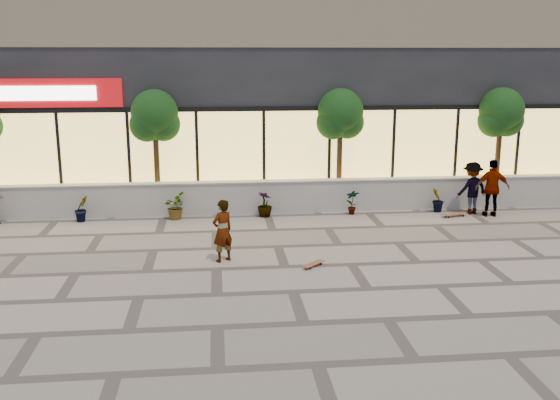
{
  "coord_description": "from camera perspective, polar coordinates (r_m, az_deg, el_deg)",
  "views": [
    {
      "loc": [
        -1.58,
        -12.49,
        4.95
      ],
      "look_at": [
        0.04,
        3.14,
        1.3
      ],
      "focal_mm": 40.0,
      "sensor_mm": 36.0,
      "label": 1
    }
  ],
  "objects": [
    {
      "name": "skater_center",
      "position": [
        15.29,
        -5.28,
        -2.82
      ],
      "size": [
        0.68,
        0.63,
        1.56
      ],
      "primitive_type": "imported",
      "rotation": [
        0.0,
        0.0,
        3.75
      ],
      "color": "silver",
      "rests_on": "ground"
    },
    {
      "name": "shrub_d",
      "position": [
        19.54,
        -1.41,
        -0.38
      ],
      "size": [
        0.64,
        0.64,
        0.81
      ],
      "primitive_type": "imported",
      "rotation": [
        0.0,
        0.0,
        2.46
      ],
      "color": "#133C16",
      "rests_on": "ground"
    },
    {
      "name": "ground",
      "position": [
        13.53,
        1.21,
        -8.38
      ],
      "size": [
        80.0,
        80.0,
        0.0
      ],
      "primitive_type": "plane",
      "color": "#A99D92",
      "rests_on": "ground"
    },
    {
      "name": "shrub_b",
      "position": [
        19.91,
        -17.69,
        -0.75
      ],
      "size": [
        0.57,
        0.57,
        0.81
      ],
      "primitive_type": "imported",
      "rotation": [
        0.0,
        0.0,
        0.82
      ],
      "color": "#133C16",
      "rests_on": "ground"
    },
    {
      "name": "shrub_c",
      "position": [
        19.53,
        -9.62,
        -0.57
      ],
      "size": [
        0.68,
        0.77,
        0.81
      ],
      "primitive_type": "imported",
      "rotation": [
        0.0,
        0.0,
        1.64
      ],
      "color": "#133C16",
      "rests_on": "ground"
    },
    {
      "name": "skateboard_right_near",
      "position": [
        20.35,
        15.67,
        -1.24
      ],
      "size": [
        0.89,
        0.42,
        0.1
      ],
      "rotation": [
        0.0,
        0.0,
        0.24
      ],
      "color": "brown",
      "rests_on": "ground"
    },
    {
      "name": "shrub_e",
      "position": [
        19.95,
        6.64,
        -0.18
      ],
      "size": [
        0.46,
        0.35,
        0.81
      ],
      "primitive_type": "imported",
      "rotation": [
        0.0,
        0.0,
        3.28
      ],
      "color": "#133C16",
      "rests_on": "ground"
    },
    {
      "name": "skater_right_near",
      "position": [
        20.6,
        18.84,
        1.04
      ],
      "size": [
        1.11,
        0.58,
        1.8
      ],
      "primitive_type": "imported",
      "rotation": [
        0.0,
        0.0,
        3.01
      ],
      "color": "silver",
      "rests_on": "ground"
    },
    {
      "name": "skater_right_far",
      "position": [
        20.75,
        17.14,
        1.05
      ],
      "size": [
        1.21,
        0.9,
        1.67
      ],
      "primitive_type": "imported",
      "rotation": [
        0.0,
        0.0,
        3.43
      ],
      "color": "maroon",
      "rests_on": "ground"
    },
    {
      "name": "shrub_f",
      "position": [
        20.73,
        14.22,
        0.0
      ],
      "size": [
        0.55,
        0.57,
        0.81
      ],
      "primitive_type": "imported",
      "rotation": [
        0.0,
        0.0,
        4.1
      ],
      "color": "#133C16",
      "rests_on": "ground"
    },
    {
      "name": "tree_mideast",
      "position": [
        20.69,
        5.53,
        7.57
      ],
      "size": [
        1.6,
        1.5,
        3.92
      ],
      "color": "#49311A",
      "rests_on": "ground"
    },
    {
      "name": "planter_wall",
      "position": [
        20.05,
        -1.25,
        0.32
      ],
      "size": [
        22.0,
        0.42,
        1.04
      ],
      "color": "beige",
      "rests_on": "ground"
    },
    {
      "name": "tree_midwest",
      "position": [
        20.38,
        -11.38,
        7.29
      ],
      "size": [
        1.6,
        1.5,
        3.92
      ],
      "color": "#49311A",
      "rests_on": "ground"
    },
    {
      "name": "skateboard_center",
      "position": [
        15.05,
        3.07,
        -5.86
      ],
      "size": [
        0.62,
        0.61,
        0.08
      ],
      "rotation": [
        0.0,
        0.0,
        0.77
      ],
      "color": "brown",
      "rests_on": "ground"
    },
    {
      "name": "retail_building",
      "position": [
        25.04,
        -2.34,
        11.46
      ],
      "size": [
        24.0,
        9.17,
        8.5
      ],
      "color": "black",
      "rests_on": "ground"
    },
    {
      "name": "tree_east",
      "position": [
        22.44,
        19.56,
        7.31
      ],
      "size": [
        1.6,
        1.5,
        3.92
      ],
      "color": "#49311A",
      "rests_on": "ground"
    }
  ]
}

